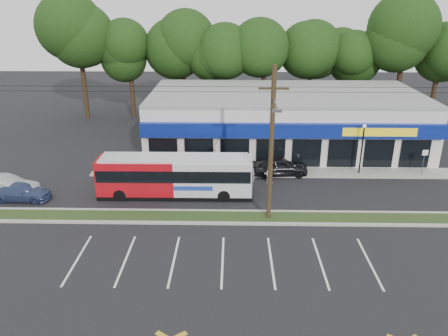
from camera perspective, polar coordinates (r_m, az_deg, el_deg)
ground at (r=28.11m, az=-0.21°, el=-7.52°), size 120.00×120.00×0.00m
grass_strip at (r=28.96m, az=-0.16°, el=-6.45°), size 40.00×1.60×0.12m
curb_south at (r=28.21m, az=-0.20°, el=-7.24°), size 40.00×0.25×0.14m
curb_north at (r=29.71m, az=-0.12°, el=-5.66°), size 40.00×0.25×0.14m
sidewalk at (r=36.47m, az=8.01°, el=-0.54°), size 32.00×2.20×0.10m
strip_mall at (r=42.22m, az=7.83°, el=6.29°), size 25.00×12.55×5.30m
utility_pole at (r=26.87m, az=5.88°, el=3.57°), size 50.00×2.77×10.00m
lamp_post at (r=36.62m, az=17.63°, el=3.09°), size 0.30×0.30×4.25m
sign_post at (r=38.48m, az=24.69°, el=1.22°), size 0.45×0.10×2.23m
tree_line at (r=50.92m, az=5.17°, el=15.63°), size 46.76×6.76×11.83m
metrobus at (r=31.73m, az=-6.40°, el=-0.93°), size 11.14×2.43×2.99m
car_dark at (r=35.68m, az=7.27°, el=0.24°), size 4.68×2.18×1.55m
car_silver at (r=35.35m, az=-26.60°, el=-2.23°), size 4.77×2.05×1.53m
car_blue at (r=34.43m, az=-24.98°, el=-2.85°), size 4.22×1.83×1.21m
pedestrian_a at (r=33.36m, az=3.48°, el=-0.93°), size 0.72×0.53×1.81m
pedestrian_b at (r=34.06m, az=5.86°, el=-0.80°), size 0.77×0.62×1.50m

